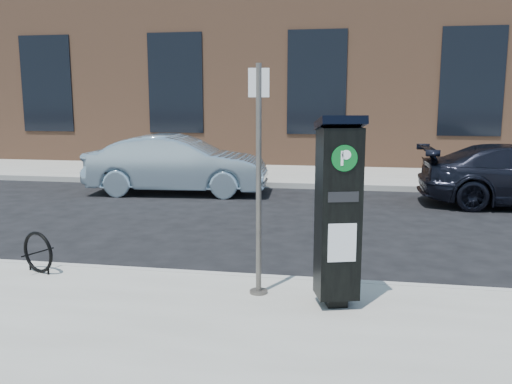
% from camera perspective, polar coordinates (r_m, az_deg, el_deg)
% --- Properties ---
extents(ground, '(120.00, 120.00, 0.00)m').
position_cam_1_polar(ground, '(7.35, -0.42, -9.82)').
color(ground, black).
rests_on(ground, ground).
extents(sidewalk_far, '(60.00, 12.00, 0.15)m').
position_cam_1_polar(sidewalk_far, '(20.98, 6.62, 3.21)').
color(sidewalk_far, gray).
rests_on(sidewalk_far, ground).
extents(curb_near, '(60.00, 0.12, 0.16)m').
position_cam_1_polar(curb_near, '(7.30, -0.45, -9.31)').
color(curb_near, '#9E9B93').
rests_on(curb_near, ground).
extents(curb_far, '(60.00, 0.12, 0.16)m').
position_cam_1_polar(curb_far, '(15.07, 5.18, 0.64)').
color(curb_far, '#9E9B93').
rests_on(curb_far, ground).
extents(building, '(28.00, 10.05, 8.25)m').
position_cam_1_polar(building, '(23.89, 7.28, 13.78)').
color(building, brown).
rests_on(building, ground).
extents(parking_kiosk, '(0.60, 0.56, 2.15)m').
position_cam_1_polar(parking_kiosk, '(6.05, 8.64, -1.92)').
color(parking_kiosk, black).
rests_on(parking_kiosk, sidewalk_near).
extents(sign_pole, '(0.24, 0.22, 2.71)m').
position_cam_1_polar(sign_pole, '(6.31, 0.28, 0.96)').
color(sign_pole, '#5B5650').
rests_on(sign_pole, sidewalk_near).
extents(bike_rack, '(0.55, 0.25, 0.57)m').
position_cam_1_polar(bike_rack, '(7.88, -21.97, -5.92)').
color(bike_rack, black).
rests_on(bike_rack, sidewalk_near).
extents(car_silver, '(4.77, 2.01, 1.53)m').
position_cam_1_polar(car_silver, '(14.32, -8.25, 2.89)').
color(car_silver, '#93ACBB').
rests_on(car_silver, ground).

